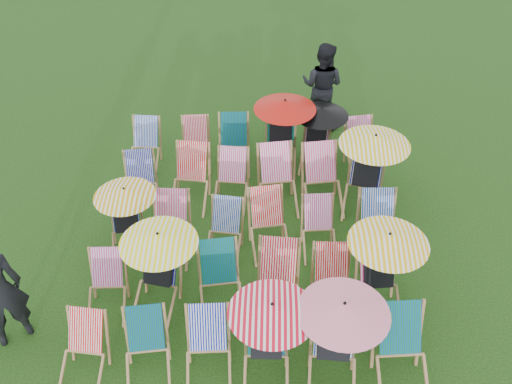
{
  "coord_description": "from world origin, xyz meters",
  "views": [
    {
      "loc": [
        0.28,
        -6.52,
        6.68
      ],
      "look_at": [
        0.08,
        0.43,
        0.9
      ],
      "focal_mm": 40.0,
      "sensor_mm": 36.0,
      "label": 1
    }
  ],
  "objects_px": {
    "person_rear": "(322,86)",
    "deckchair_29": "(362,147)",
    "deckchair_5": "(403,356)",
    "deckchair_0": "(81,353)"
  },
  "relations": [
    {
      "from": "deckchair_5",
      "to": "person_rear",
      "type": "xyz_separation_m",
      "value": [
        -0.67,
        6.13,
        0.4
      ]
    },
    {
      "from": "deckchair_29",
      "to": "deckchair_0",
      "type": "bearing_deg",
      "value": -142.52
    },
    {
      "from": "deckchair_5",
      "to": "deckchair_29",
      "type": "bearing_deg",
      "value": 84.78
    },
    {
      "from": "deckchair_29",
      "to": "person_rear",
      "type": "relative_size",
      "value": 0.5
    },
    {
      "from": "deckchair_0",
      "to": "deckchair_5",
      "type": "relative_size",
      "value": 0.84
    },
    {
      "from": "deckchair_0",
      "to": "person_rear",
      "type": "distance_m",
      "value": 7.05
    },
    {
      "from": "deckchair_29",
      "to": "person_rear",
      "type": "distance_m",
      "value": 1.71
    },
    {
      "from": "deckchair_5",
      "to": "deckchair_29",
      "type": "relative_size",
      "value": 1.11
    },
    {
      "from": "person_rear",
      "to": "deckchair_29",
      "type": "bearing_deg",
      "value": 138.23
    },
    {
      "from": "deckchair_5",
      "to": "deckchair_29",
      "type": "distance_m",
      "value": 4.65
    }
  ]
}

